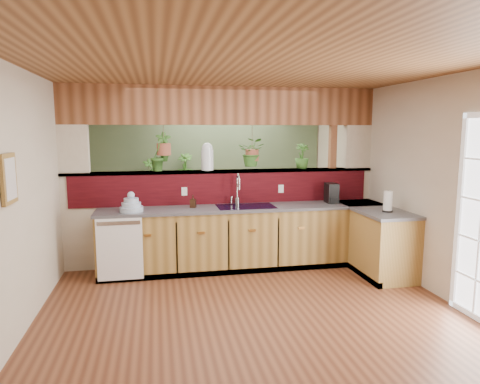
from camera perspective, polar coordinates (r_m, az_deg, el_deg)
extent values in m
cube|color=brown|center=(5.37, 0.29, -13.37)|extent=(4.60, 7.00, 0.01)
cube|color=brown|center=(5.02, 0.31, 15.38)|extent=(4.60, 7.00, 0.01)
cube|color=beige|center=(8.47, -4.40, 3.67)|extent=(4.60, 0.02, 2.60)
cube|color=beige|center=(1.83, 23.21, -14.21)|extent=(4.60, 0.02, 2.60)
cube|color=beige|center=(5.11, -25.90, -0.20)|extent=(0.02, 7.00, 2.60)
cube|color=beige|center=(5.93, 22.65, 1.06)|extent=(0.02, 7.00, 2.60)
cube|color=beige|center=(6.45, -2.08, -3.39)|extent=(4.60, 0.15, 1.35)
cube|color=#3E080D|center=(6.29, -1.98, 0.48)|extent=(4.40, 0.02, 0.45)
cube|color=brown|center=(6.34, -2.12, 2.77)|extent=(4.60, 0.21, 0.04)
cube|color=brown|center=(6.32, -2.16, 11.42)|extent=(4.60, 0.15, 0.55)
cube|color=beige|center=(6.34, -21.30, 5.20)|extent=(0.40, 0.15, 0.70)
cube|color=beige|center=(6.97, 15.28, 5.70)|extent=(0.40, 0.15, 0.70)
cube|color=brown|center=(6.83, 12.14, 2.39)|extent=(0.10, 0.10, 2.60)
cube|color=brown|center=(6.34, -2.12, 2.77)|extent=(4.60, 0.21, 0.04)
cube|color=brown|center=(6.32, -2.16, 11.42)|extent=(4.60, 0.15, 0.55)
cube|color=#506746|center=(8.45, -4.38, 3.66)|extent=(4.55, 0.02, 2.55)
cube|color=olive|center=(6.19, 0.78, -6.21)|extent=(4.10, 0.60, 0.86)
cube|color=#47474C|center=(6.09, 0.79, -2.11)|extent=(4.14, 0.64, 0.04)
cube|color=olive|center=(6.38, 17.28, -6.14)|extent=(0.60, 1.48, 0.86)
cube|color=#47474C|center=(6.29, 17.45, -2.16)|extent=(0.64, 1.52, 0.04)
cube|color=olive|center=(6.76, 15.52, -5.27)|extent=(0.60, 0.60, 0.86)
cube|color=#47474C|center=(6.67, 15.67, -1.51)|extent=(0.64, 0.64, 0.04)
cube|color=black|center=(6.05, 1.31, -10.42)|extent=(4.10, 0.06, 0.08)
cube|color=black|center=(6.37, 14.95, -9.73)|extent=(0.06, 1.48, 0.08)
cube|color=white|center=(5.78, -15.73, -7.38)|extent=(0.58, 0.02, 0.82)
cube|color=#B7B7B2|center=(5.68, -15.88, -4.01)|extent=(0.54, 0.01, 0.05)
cube|color=black|center=(6.09, 0.79, -2.06)|extent=(0.82, 0.50, 0.03)
cube|color=black|center=(6.07, -0.97, -2.92)|extent=(0.34, 0.40, 0.16)
cube|color=black|center=(6.15, 2.52, -2.78)|extent=(0.34, 0.40, 0.16)
cube|color=olive|center=(4.31, -28.46, 1.55)|extent=(0.03, 0.35, 0.45)
cube|color=silver|center=(4.30, -28.27, 1.56)|extent=(0.01, 0.27, 0.37)
cylinder|color=#B7B7B2|center=(6.26, -0.37, -1.19)|extent=(0.07, 0.07, 0.10)
cylinder|color=#B7B7B2|center=(6.23, -0.37, 0.40)|extent=(0.02, 0.02, 0.27)
torus|color=#B7B7B2|center=(6.15, -0.26, 1.57)|extent=(0.19, 0.10, 0.20)
cylinder|color=#B7B7B2|center=(6.07, -0.10, 0.83)|extent=(0.02, 0.02, 0.12)
cylinder|color=#B7B7B2|center=(6.24, -1.16, -1.04)|extent=(0.03, 0.03, 0.10)
cylinder|color=#A4B9D3|center=(5.87, -14.27, -2.24)|extent=(0.31, 0.31, 0.07)
cylinder|color=#A4B9D3|center=(5.86, -14.29, -1.63)|extent=(0.25, 0.25, 0.06)
cylinder|color=#A4B9D3|center=(5.85, -14.31, -1.07)|extent=(0.19, 0.19, 0.06)
sphere|color=#A4B9D3|center=(5.84, -14.34, -0.41)|extent=(0.10, 0.10, 0.10)
imported|color=#341F12|center=(6.02, -6.29, -1.26)|extent=(0.10, 0.10, 0.17)
cube|color=black|center=(6.52, 12.09, -0.13)|extent=(0.16, 0.25, 0.29)
cube|color=black|center=(6.45, 12.37, -1.10)|extent=(0.14, 0.10, 0.10)
cylinder|color=silver|center=(6.47, 12.28, -0.72)|extent=(0.08, 0.08, 0.08)
cylinder|color=black|center=(6.02, 19.06, -2.40)|extent=(0.14, 0.14, 0.02)
cylinder|color=#B7B7B2|center=(6.00, 19.12, -1.10)|extent=(0.02, 0.02, 0.30)
cylinder|color=white|center=(6.00, 19.12, -1.10)|extent=(0.11, 0.11, 0.26)
cylinder|color=silver|center=(6.30, -4.38, 4.27)|extent=(0.18, 0.18, 0.30)
sphere|color=silver|center=(6.29, -4.40, 5.83)|extent=(0.16, 0.16, 0.16)
imported|color=#316322|center=(6.25, -10.76, 4.73)|extent=(0.28, 0.25, 0.44)
imported|color=#316322|center=(6.62, 8.27, 4.77)|extent=(0.22, 0.22, 0.38)
cylinder|color=brown|center=(6.24, -10.17, 7.50)|extent=(0.01, 0.01, 0.29)
cylinder|color=brown|center=(6.24, -10.12, 5.64)|extent=(0.20, 0.20, 0.17)
imported|color=#316322|center=(6.24, -10.18, 7.97)|extent=(0.23, 0.15, 0.43)
cylinder|color=brown|center=(6.40, 1.63, 7.20)|extent=(0.01, 0.01, 0.38)
cylinder|color=brown|center=(6.41, 1.62, 4.94)|extent=(0.20, 0.20, 0.17)
imported|color=#316322|center=(6.40, 1.63, 7.19)|extent=(0.48, 0.45, 0.42)
cube|color=black|center=(8.27, -9.28, -2.12)|extent=(1.63, 0.68, 1.05)
imported|color=#316322|center=(8.17, -12.03, 2.90)|extent=(0.24, 0.17, 0.42)
imported|color=#316322|center=(8.18, -7.34, 3.35)|extent=(0.35, 0.35, 0.51)
imported|color=#316322|center=(7.88, 6.04, -3.30)|extent=(0.86, 0.79, 0.80)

